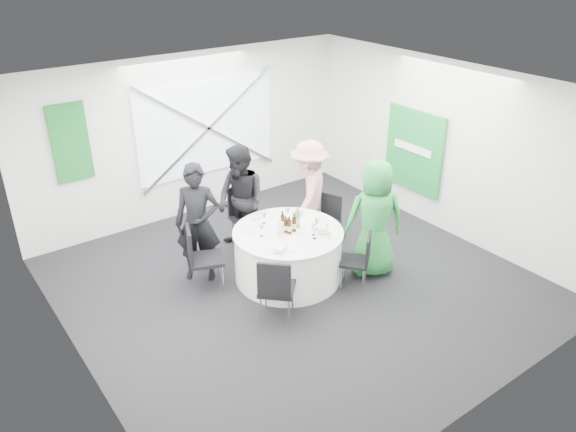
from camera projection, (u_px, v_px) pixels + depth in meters
floor at (296, 283)px, 8.04m from camera, size 6.00×6.00×0.00m
ceiling at (298, 89)px, 6.78m from camera, size 6.00×6.00×0.00m
wall_back at (191, 136)px, 9.57m from camera, size 6.00×0.00×6.00m
wall_front at (490, 301)px, 5.26m from camera, size 6.00×0.00×6.00m
wall_left at (67, 265)px, 5.83m from camera, size 0.00×6.00×6.00m
wall_right at (446, 149)px, 9.00m from camera, size 0.00×6.00×6.00m
window_panel at (207, 128)px, 9.66m from camera, size 2.60×0.03×1.60m
window_brace_a at (208, 128)px, 9.63m from camera, size 2.63×0.05×1.84m
window_brace_b at (208, 128)px, 9.63m from camera, size 2.63×0.05×1.84m
green_banner at (71, 143)px, 8.34m from camera, size 0.55×0.04×1.20m
green_sign at (414, 151)px, 9.49m from camera, size 0.05×1.20×1.40m
banquet_table at (288, 255)px, 8.02m from camera, size 1.56×1.56×0.76m
chair_back at (244, 211)px, 8.84m from camera, size 0.46×0.47×0.97m
chair_back_left at (199, 254)px, 7.65m from camera, size 0.59×0.58×0.99m
chair_back_right at (328, 216)px, 8.89m from camera, size 0.49×0.49×0.82m
chair_front_right at (360, 257)px, 7.76m from camera, size 0.53×0.53×0.82m
chair_front_left at (276, 286)px, 6.97m from camera, size 0.62×0.62×0.96m
person_man_back_left at (198, 223)px, 7.82m from camera, size 0.76×0.72×1.75m
person_man_back at (241, 201)px, 8.50m from camera, size 0.55×0.88×1.73m
person_woman_pink at (309, 192)px, 8.86m from camera, size 1.16×1.06×1.68m
person_woman_green at (375, 219)px, 7.95m from camera, size 1.01×0.89×1.74m
plate_back at (270, 217)px, 8.22m from camera, size 0.27×0.27×0.01m
plate_back_left at (252, 230)px, 7.87m from camera, size 0.28×0.28×0.01m
plate_back_right at (298, 213)px, 8.32m from camera, size 0.25×0.25×0.04m
plate_front_right at (324, 233)px, 7.77m from camera, size 0.24×0.24×0.04m
plate_front_left at (274, 248)px, 7.42m from camera, size 0.27×0.27×0.01m
napkin at (280, 248)px, 7.35m from camera, size 0.22×0.21×0.05m
beer_bottle_a at (286, 226)px, 7.78m from camera, size 0.06×0.06×0.25m
beer_bottle_b at (283, 221)px, 7.91m from camera, size 0.06×0.06×0.25m
beer_bottle_c at (294, 225)px, 7.80m from camera, size 0.06×0.06×0.27m
beer_bottle_d at (289, 227)px, 7.74m from camera, size 0.06×0.06×0.27m
green_water_bottle at (298, 219)px, 7.91m from camera, size 0.08×0.08×0.31m
clear_water_bottle at (280, 230)px, 7.64m from camera, size 0.08×0.08×0.29m
wine_glass_a at (314, 227)px, 7.69m from camera, size 0.07×0.07×0.17m
wine_glass_b at (288, 211)px, 8.14m from camera, size 0.07×0.07×0.17m
wine_glass_c at (264, 216)px, 8.00m from camera, size 0.07×0.07×0.17m
wine_glass_d at (261, 228)px, 7.67m from camera, size 0.07×0.07×0.17m
wine_glass_e at (315, 231)px, 7.60m from camera, size 0.07×0.07×0.17m
wine_glass_f at (317, 222)px, 7.84m from camera, size 0.07×0.07×0.17m
fork_a at (268, 250)px, 7.39m from camera, size 0.12×0.12×0.01m
knife_a at (290, 252)px, 7.33m from camera, size 0.11×0.13×0.01m
fork_b at (274, 214)px, 8.32m from camera, size 0.15×0.02×0.01m
knife_b at (256, 220)px, 8.15m from camera, size 0.15×0.02×0.01m
fork_c at (328, 237)px, 7.69m from camera, size 0.10×0.13×0.01m
knife_c at (327, 226)px, 7.98m from camera, size 0.10×0.13×0.01m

